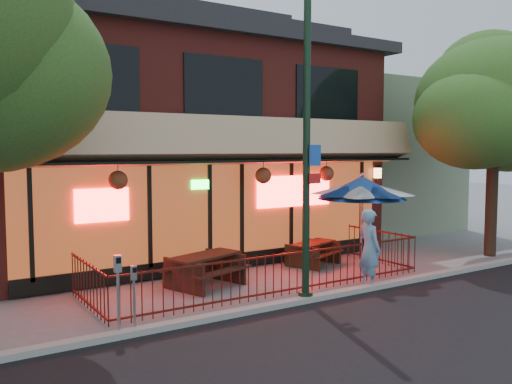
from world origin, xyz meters
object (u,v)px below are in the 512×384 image
(picnic_table_right, at_px, (313,250))
(parking_meter_near, at_px, (134,288))
(parking_meter_far, at_px, (118,282))
(pedestrian, at_px, (369,249))
(patio_umbrella, at_px, (362,188))
(street_light, at_px, (307,158))
(street_tree_right, at_px, (493,96))
(picnic_table_left, at_px, (205,266))

(picnic_table_right, distance_m, parking_meter_near, 6.95)
(parking_meter_near, bearing_deg, parking_meter_far, -179.99)
(picnic_table_right, distance_m, pedestrian, 2.84)
(patio_umbrella, bearing_deg, picnic_table_right, 109.49)
(street_light, bearing_deg, pedestrian, 1.55)
(street_light, height_order, parking_meter_near, street_light)
(parking_meter_near, bearing_deg, street_light, -0.04)
(street_tree_right, bearing_deg, pedestrian, -171.25)
(picnic_table_left, relative_size, parking_meter_near, 1.77)
(street_tree_right, height_order, picnic_table_right, street_tree_right)
(picnic_table_left, relative_size, pedestrian, 1.15)
(parking_meter_near, bearing_deg, pedestrian, 0.49)
(picnic_table_right, xyz_separation_m, patio_umbrella, (0.51, -1.43, 1.87))
(street_light, height_order, picnic_table_left, street_light)
(picnic_table_right, bearing_deg, patio_umbrella, -70.51)
(picnic_table_left, height_order, pedestrian, pedestrian)
(picnic_table_right, bearing_deg, pedestrian, -99.91)
(street_light, relative_size, pedestrian, 3.67)
(street_tree_right, relative_size, parking_meter_far, 4.79)
(picnic_table_left, xyz_separation_m, picnic_table_right, (3.73, 0.52, -0.08))
(pedestrian, relative_size, parking_meter_far, 1.30)
(street_tree_right, xyz_separation_m, picnic_table_right, (-5.60, 1.81, -4.52))
(picnic_table_right, xyz_separation_m, parking_meter_far, (-6.64, -2.80, 0.56))
(picnic_table_left, distance_m, parking_meter_far, 3.73)
(street_tree_right, xyz_separation_m, patio_umbrella, (-5.09, 0.38, -2.66))
(street_light, distance_m, patio_umbrella, 3.36)
(street_light, xyz_separation_m, patio_umbrella, (2.95, 1.37, -0.85))
(picnic_table_right, distance_m, parking_meter_far, 7.23)
(picnic_table_left, height_order, parking_meter_near, parking_meter_near)
(picnic_table_left, bearing_deg, street_tree_right, -7.91)
(pedestrian, height_order, parking_meter_near, pedestrian)
(street_light, xyz_separation_m, pedestrian, (1.96, 0.05, -2.20))
(picnic_table_right, bearing_deg, street_tree_right, -17.95)
(street_tree_right, bearing_deg, patio_umbrella, 175.73)
(patio_umbrella, bearing_deg, parking_meter_far, -169.19)
(street_tree_right, xyz_separation_m, parking_meter_far, (-12.24, -0.99, -3.97))
(patio_umbrella, height_order, pedestrian, patio_umbrella)
(street_light, height_order, parking_meter_far, street_light)
(picnic_table_left, bearing_deg, patio_umbrella, -12.21)
(parking_meter_near, xyz_separation_m, parking_meter_far, (-0.29, -0.00, 0.15))
(patio_umbrella, relative_size, parking_meter_far, 1.84)
(street_tree_right, xyz_separation_m, pedestrian, (-6.08, -0.94, -4.00))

